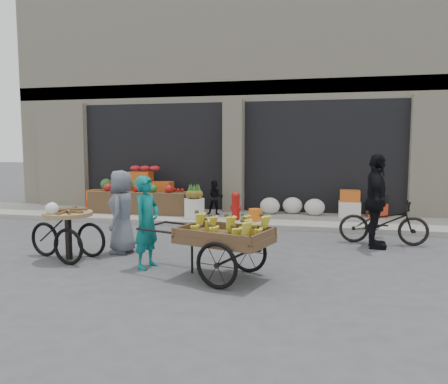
% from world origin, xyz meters
% --- Properties ---
extents(ground, '(80.00, 80.00, 0.00)m').
position_xyz_m(ground, '(0.00, 0.00, 0.00)').
color(ground, '#424244').
rests_on(ground, ground).
extents(sidewalk, '(18.00, 2.20, 0.12)m').
position_xyz_m(sidewalk, '(0.00, 4.10, 0.06)').
color(sidewalk, gray).
rests_on(sidewalk, ground).
extents(building, '(14.00, 6.45, 7.00)m').
position_xyz_m(building, '(0.00, 8.03, 3.37)').
color(building, beige).
rests_on(building, ground).
extents(fruit_display, '(3.10, 1.12, 1.24)m').
position_xyz_m(fruit_display, '(-2.48, 4.38, 0.67)').
color(fruit_display, '#B33318').
rests_on(fruit_display, sidewalk).
extents(pineapple_bin, '(0.52, 0.52, 0.50)m').
position_xyz_m(pineapple_bin, '(-0.75, 3.60, 0.37)').
color(pineapple_bin, silver).
rests_on(pineapple_bin, sidewalk).
extents(fire_hydrant, '(0.22, 0.22, 0.71)m').
position_xyz_m(fire_hydrant, '(0.35, 3.55, 0.50)').
color(fire_hydrant, '#A5140F').
rests_on(fire_hydrant, sidewalk).
extents(orange_bucket, '(0.32, 0.32, 0.30)m').
position_xyz_m(orange_bucket, '(0.85, 3.50, 0.27)').
color(orange_bucket, orange).
rests_on(orange_bucket, sidewalk).
extents(right_bay_goods, '(3.35, 0.60, 0.70)m').
position_xyz_m(right_bay_goods, '(2.61, 4.70, 0.41)').
color(right_bay_goods, silver).
rests_on(right_bay_goods, sidewalk).
extents(seated_person, '(0.51, 0.43, 0.93)m').
position_xyz_m(seated_person, '(-0.35, 4.20, 0.58)').
color(seated_person, black).
rests_on(seated_person, sidewalk).
extents(banana_cart, '(2.40, 1.49, 0.94)m').
position_xyz_m(banana_cart, '(1.04, -0.92, 0.68)').
color(banana_cart, brown).
rests_on(banana_cart, ground).
extents(vendor_woman, '(0.47, 0.61, 1.50)m').
position_xyz_m(vendor_woman, '(-0.28, -0.62, 0.75)').
color(vendor_woman, '#0E6B6A').
rests_on(vendor_woman, ground).
extents(tricycle_cart, '(1.46, 0.98, 0.95)m').
position_xyz_m(tricycle_cart, '(-1.82, -0.45, 0.57)').
color(tricycle_cart, '#9E7F51').
rests_on(tricycle_cart, ground).
extents(vendor_grey, '(0.60, 0.82, 1.53)m').
position_xyz_m(vendor_grey, '(-1.12, 0.21, 0.77)').
color(vendor_grey, slate).
rests_on(vendor_grey, ground).
extents(bicycle, '(1.74, 0.68, 0.90)m').
position_xyz_m(bicycle, '(3.69, 2.05, 0.45)').
color(bicycle, black).
rests_on(bicycle, ground).
extents(cyclist, '(0.50, 1.09, 1.83)m').
position_xyz_m(cyclist, '(3.49, 1.65, 0.91)').
color(cyclist, black).
rests_on(cyclist, ground).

